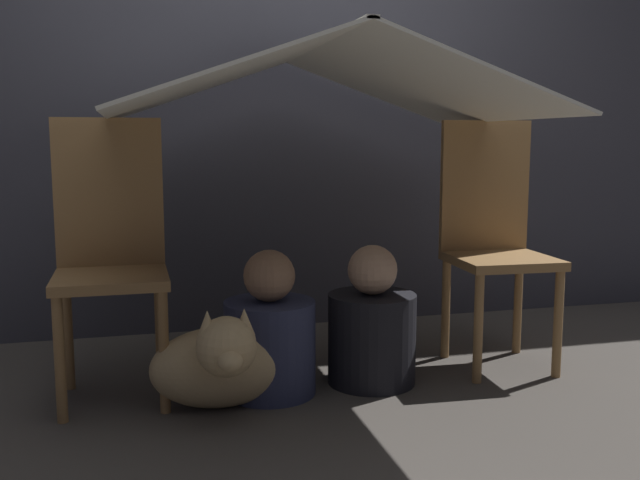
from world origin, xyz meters
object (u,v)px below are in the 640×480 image
object	(u,v)px
person_second	(372,328)
chair_right	(493,234)
dog	(222,362)
person_front	(270,337)
chair_left	(111,248)

from	to	relation	value
person_second	chair_right	bearing A→B (deg)	12.97
dog	person_second	bearing A→B (deg)	14.18
person_front	person_second	xyz separation A→B (m)	(0.40, 0.02, -0.00)
chair_left	chair_right	xyz separation A→B (m)	(1.53, -0.00, 0.00)
chair_right	person_front	xyz separation A→B (m)	(-0.97, -0.15, -0.33)
chair_left	person_second	size ratio (longest dim) A/B	1.88
chair_left	person_front	distance (m)	0.66
chair_right	person_second	size ratio (longest dim) A/B	1.88
chair_left	person_second	world-z (taller)	chair_left
chair_right	person_front	size ratio (longest dim) A/B	1.88
person_front	dog	xyz separation A→B (m)	(-0.19, -0.13, -0.04)
chair_right	person_front	distance (m)	1.04
person_front	chair_right	bearing A→B (deg)	8.78
chair_left	person_second	distance (m)	1.02
chair_left	person_front	world-z (taller)	chair_left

